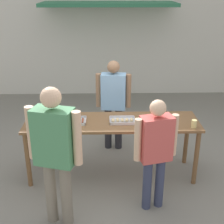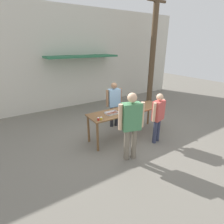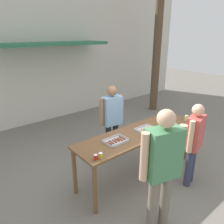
{
  "view_description": "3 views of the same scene",
  "coord_description": "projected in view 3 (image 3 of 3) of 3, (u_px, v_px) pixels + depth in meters",
  "views": [
    {
      "loc": [
        -0.1,
        -4.31,
        2.88
      ],
      "look_at": [
        0.0,
        0.0,
        1.08
      ],
      "focal_mm": 50.0,
      "sensor_mm": 36.0,
      "label": 1
    },
    {
      "loc": [
        -3.23,
        -4.19,
        2.89
      ],
      "look_at": [
        -0.59,
        -0.02,
        0.98
      ],
      "focal_mm": 28.0,
      "sensor_mm": 36.0,
      "label": 2
    },
    {
      "loc": [
        -2.78,
        -2.56,
        2.7
      ],
      "look_at": [
        0.04,
        0.86,
        1.08
      ],
      "focal_mm": 35.0,
      "sensor_mm": 36.0,
      "label": 3
    }
  ],
  "objects": [
    {
      "name": "food_tray_buns",
      "position": [
        145.0,
        129.0,
        4.19
      ],
      "size": [
        0.38,
        0.26,
        0.05
      ],
      "color": "silver",
      "rests_on": "serving_table"
    },
    {
      "name": "person_customer_with_cup",
      "position": [
        194.0,
        139.0,
        3.85
      ],
      "size": [
        0.57,
        0.31,
        1.57
      ],
      "rotation": [
        0.0,
        0.0,
        3.39
      ],
      "color": "#333851",
      "rests_on": "ground"
    },
    {
      "name": "beer_cup",
      "position": [
        186.0,
        118.0,
        4.63
      ],
      "size": [
        0.08,
        0.08,
        0.12
      ],
      "color": "#DBC67A",
      "rests_on": "serving_table"
    },
    {
      "name": "person_customer_holding_hotdog",
      "position": [
        162.0,
        163.0,
        2.87
      ],
      "size": [
        0.66,
        0.38,
        1.83
      ],
      "rotation": [
        0.0,
        0.0,
        2.86
      ],
      "color": "#756B5B",
      "rests_on": "ground"
    },
    {
      "name": "food_tray_sausages",
      "position": [
        116.0,
        141.0,
        3.75
      ],
      "size": [
        0.4,
        0.28,
        0.04
      ],
      "color": "silver",
      "rests_on": "serving_table"
    },
    {
      "name": "ground_plane",
      "position": [
        137.0,
        173.0,
        4.44
      ],
      "size": [
        24.0,
        24.0,
        0.0
      ],
      "primitive_type": "plane",
      "color": "slate"
    },
    {
      "name": "utility_pole",
      "position": [
        158.0,
        31.0,
        7.22
      ],
      "size": [
        1.1,
        0.27,
        5.37
      ],
      "color": "brown",
      "rests_on": "ground"
    },
    {
      "name": "condiment_jar_ketchup",
      "position": [
        101.0,
        155.0,
        3.26
      ],
      "size": [
        0.06,
        0.06,
        0.08
      ],
      "color": "gold",
      "rests_on": "serving_table"
    },
    {
      "name": "building_facade_back",
      "position": [
        45.0,
        48.0,
        6.55
      ],
      "size": [
        12.0,
        1.11,
        4.5
      ],
      "color": "beige",
      "rests_on": "ground"
    },
    {
      "name": "condiment_jar_mustard",
      "position": [
        96.0,
        157.0,
        3.21
      ],
      "size": [
        0.06,
        0.06,
        0.08
      ],
      "color": "#B22319",
      "rests_on": "serving_table"
    },
    {
      "name": "serving_table",
      "position": [
        139.0,
        137.0,
        4.16
      ],
      "size": [
        2.64,
        0.73,
        0.93
      ],
      "color": "brown",
      "rests_on": "ground"
    },
    {
      "name": "person_server_behind_table",
      "position": [
        112.0,
        116.0,
        4.75
      ],
      "size": [
        0.62,
        0.27,
        1.66
      ],
      "rotation": [
        0.0,
        0.0,
        -0.1
      ],
      "color": "#232328",
      "rests_on": "ground"
    }
  ]
}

